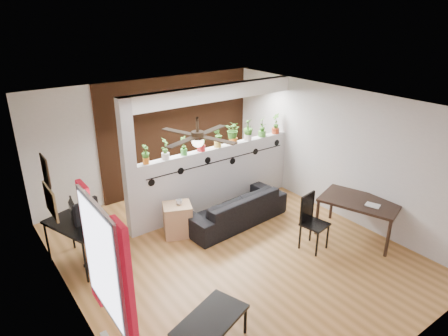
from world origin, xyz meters
TOP-DOWN VIEW (x-y plane):
  - room_shell at (0.00, 0.00)m, footprint 6.30×7.10m
  - partition_wall at (0.80, 1.50)m, footprint 3.60×0.18m
  - ceiling_header at (0.80, 1.50)m, footprint 3.60×0.18m
  - pier_column at (-1.11, 1.50)m, footprint 0.22×0.20m
  - brick_panel at (0.80, 2.97)m, footprint 3.90×0.05m
  - vine_decal at (0.80, 1.40)m, footprint 3.31×0.01m
  - window_assembly at (-2.56, -1.20)m, footprint 0.09×1.30m
  - corkboard at (-2.58, 0.95)m, footprint 0.03×0.60m
  - framed_art at (-2.58, 0.90)m, footprint 0.03×0.34m
  - ceiling_fan at (-0.80, -0.30)m, footprint 1.19×1.19m
  - potted_plant_0 at (-0.78, 1.50)m, footprint 0.22×0.22m
  - potted_plant_1 at (-0.39, 1.50)m, footprint 0.27×0.27m
  - potted_plant_2 at (0.01, 1.50)m, footprint 0.20×0.22m
  - potted_plant_3 at (0.40, 1.50)m, footprint 0.29×0.30m
  - potted_plant_4 at (0.80, 1.50)m, footprint 0.27×0.27m
  - potted_plant_5 at (1.20, 1.50)m, footprint 0.31×0.32m
  - potted_plant_6 at (1.59, 1.50)m, footprint 0.29×0.26m
  - potted_plant_7 at (1.98, 1.50)m, footprint 0.31×0.29m
  - potted_plant_8 at (2.38, 1.50)m, footprint 0.26×0.29m
  - sofa at (0.69, 0.78)m, footprint 2.11×0.97m
  - cube_shelf at (-0.46, 1.02)m, footprint 0.64×0.61m
  - cup at (-0.41, 1.02)m, footprint 0.13×0.13m
  - computer_desk at (-2.24, 1.16)m, footprint 0.88×1.18m
  - monitor at (-2.24, 1.31)m, footprint 0.31×0.08m
  - office_chair at (-2.00, 0.98)m, footprint 0.60×0.61m
  - dining_table at (2.20, -0.97)m, footprint 1.21×1.54m
  - book at (2.10, -1.27)m, footprint 0.25×0.29m
  - folding_chair at (1.22, -0.71)m, footprint 0.47×0.47m
  - coffee_table at (-1.47, -1.56)m, footprint 1.09×0.83m

SIDE VIEW (x-z plane):
  - sofa at x=0.69m, z-range 0.00..0.60m
  - cube_shelf at x=-0.46m, z-range 0.00..0.62m
  - coffee_table at x=-1.47m, z-range 0.18..0.63m
  - office_chair at x=-2.00m, z-range -0.07..1.04m
  - folding_chair at x=1.22m, z-range 0.09..1.10m
  - dining_table at x=2.20m, z-range 0.29..1.03m
  - cup at x=-0.41m, z-range 0.62..0.71m
  - partition_wall at x=0.80m, z-range 0.00..1.35m
  - computer_desk at x=-2.24m, z-range 0.31..1.08m
  - book at x=2.10m, z-range 0.74..0.76m
  - monitor at x=-2.24m, z-range 0.77..0.94m
  - vine_decal at x=0.80m, z-range 0.93..1.23m
  - room_shell at x=0.00m, z-range -0.15..2.75m
  - pier_column at x=-1.11m, z-range 0.00..2.60m
  - brick_panel at x=0.80m, z-range 0.00..2.60m
  - corkboard at x=-2.58m, z-range 1.12..1.58m
  - window_assembly at x=-2.56m, z-range 0.73..2.28m
  - potted_plant_0 at x=-0.78m, z-range 1.36..1.72m
  - potted_plant_2 at x=0.01m, z-range 1.36..1.73m
  - potted_plant_1 at x=-0.39m, z-range 1.36..1.78m
  - potted_plant_4 at x=0.80m, z-range 1.36..1.78m
  - potted_plant_3 at x=0.40m, z-range 1.36..1.81m
  - potted_plant_6 at x=1.59m, z-range 1.36..1.81m
  - potted_plant_8 at x=2.38m, z-range 1.36..1.82m
  - potted_plant_7 at x=1.98m, z-range 1.36..1.82m
  - potted_plant_5 at x=1.20m, z-range 1.36..1.84m
  - framed_art at x=-2.58m, z-range 1.63..2.07m
  - ceiling_fan at x=-0.80m, z-range 2.10..2.53m
  - ceiling_header at x=0.80m, z-range 2.30..2.60m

